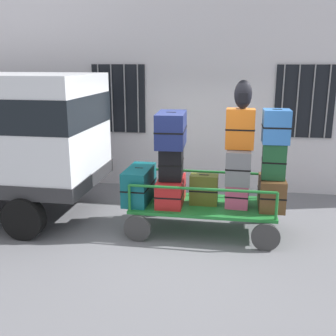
{
  "coord_description": "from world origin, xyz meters",
  "views": [
    {
      "loc": [
        0.84,
        -6.49,
        2.81
      ],
      "look_at": [
        -0.27,
        -0.05,
        1.09
      ],
      "focal_mm": 43.37,
      "sensor_mm": 36.0,
      "label": 1
    }
  ],
  "objects": [
    {
      "name": "ground_plane",
      "position": [
        0.0,
        0.0,
        0.0
      ],
      "size": [
        40.0,
        40.0,
        0.0
      ],
      "primitive_type": "plane",
      "color": "slate"
    },
    {
      "name": "building_wall",
      "position": [
        0.0,
        2.53,
        2.5
      ],
      "size": [
        12.0,
        0.38,
        5.0
      ],
      "color": "silver",
      "rests_on": "ground"
    },
    {
      "name": "luggage_cart",
      "position": [
        0.34,
        -0.05,
        0.4
      ],
      "size": [
        2.45,
        1.21,
        0.49
      ],
      "color": "#1E722D",
      "rests_on": "ground"
    },
    {
      "name": "cart_railing",
      "position": [
        0.34,
        -0.05,
        0.86
      ],
      "size": [
        2.33,
        1.07,
        0.45
      ],
      "color": "#1E722D",
      "rests_on": "luggage_cart"
    },
    {
      "name": "suitcase_left_bottom",
      "position": [
        -0.76,
        -0.06,
        0.78
      ],
      "size": [
        0.43,
        0.92,
        0.59
      ],
      "color": "#0F5960",
      "rests_on": "luggage_cart"
    },
    {
      "name": "suitcase_midleft_bottom",
      "position": [
        -0.21,
        -0.07,
        0.7
      ],
      "size": [
        0.46,
        0.85,
        0.43
      ],
      "color": "#B21E1E",
      "rests_on": "luggage_cart"
    },
    {
      "name": "suitcase_midleft_middle",
      "position": [
        -0.21,
        -0.03,
        1.19
      ],
      "size": [
        0.42,
        0.61,
        0.55
      ],
      "color": "black",
      "rests_on": "suitcase_midleft_bottom"
    },
    {
      "name": "suitcase_midleft_top",
      "position": [
        -0.21,
        -0.06,
        1.74
      ],
      "size": [
        0.5,
        0.86,
        0.56
      ],
      "color": "navy",
      "rests_on": "suitcase_midleft_middle"
    },
    {
      "name": "suitcase_center_bottom",
      "position": [
        0.34,
        -0.03,
        0.74
      ],
      "size": [
        0.47,
        0.27,
        0.51
      ],
      "color": "#4C5119",
      "rests_on": "luggage_cart"
    },
    {
      "name": "suitcase_midright_bottom",
      "position": [
        0.89,
        -0.07,
        0.69
      ],
      "size": [
        0.39,
        0.38,
        0.42
      ],
      "color": "#CC4C72",
      "rests_on": "luggage_cart"
    },
    {
      "name": "suitcase_midright_middle",
      "position": [
        0.89,
        -0.07,
        1.18
      ],
      "size": [
        0.41,
        0.6,
        0.55
      ],
      "color": "slate",
      "rests_on": "suitcase_midright_bottom"
    },
    {
      "name": "suitcase_midright_top",
      "position": [
        0.89,
        -0.02,
        1.78
      ],
      "size": [
        0.46,
        0.31,
        0.64
      ],
      "color": "orange",
      "rests_on": "suitcase_midright_middle"
    },
    {
      "name": "suitcase_right_bottom",
      "position": [
        1.44,
        -0.02,
        0.74
      ],
      "size": [
        0.42,
        0.69,
        0.52
      ],
      "color": "brown",
      "rests_on": "luggage_cart"
    },
    {
      "name": "suitcase_right_middle",
      "position": [
        1.44,
        -0.05,
        1.29
      ],
      "size": [
        0.38,
        0.37,
        0.57
      ],
      "color": "#194C28",
      "rests_on": "suitcase_right_bottom"
    },
    {
      "name": "suitcase_right_top",
      "position": [
        1.44,
        -0.05,
        1.83
      ],
      "size": [
        0.43,
        0.41,
        0.53
      ],
      "color": "#3372C6",
      "rests_on": "suitcase_right_middle"
    },
    {
      "name": "backpack",
      "position": [
        0.91,
        -0.09,
        2.32
      ],
      "size": [
        0.27,
        0.22,
        0.44
      ],
      "color": "black",
      "rests_on": "suitcase_midright_top"
    }
  ]
}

